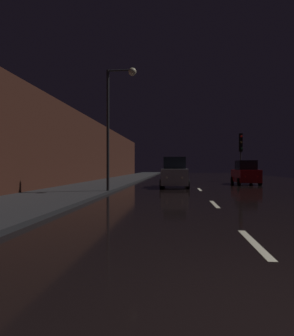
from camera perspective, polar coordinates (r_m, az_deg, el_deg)
The scene contains 8 objects.
ground at distance 27.33m, azimuth 9.07°, elevation -2.90°, with size 27.31×84.00×0.02m, color black.
sidewalk_left at distance 27.93m, azimuth -6.41°, elevation -2.66°, with size 4.40×84.00×0.15m, color #28282B.
building_facade_left at distance 25.29m, azimuth -13.90°, elevation 3.83°, with size 0.80×63.00×6.15m, color #472319.
lane_centerline at distance 12.25m, azimuth 13.05°, elevation -6.77°, with size 0.16×15.32×0.01m.
traffic_light_far_right at distance 31.27m, azimuth 18.25°, elevation 4.13°, with size 0.33×0.47×4.96m.
streetlamp_overhead at distance 16.40m, azimuth -6.22°, elevation 11.40°, with size 1.70×0.44×7.02m.
car_approaching_headlights at distance 20.88m, azimuth 5.57°, elevation -1.10°, with size 2.01×4.36×2.19m.
car_parked_right_far at distance 25.70m, azimuth 19.10°, elevation -1.03°, with size 1.86×4.03×2.03m.
Camera 1 is at (-1.52, -2.75, 1.51)m, focal length 30.46 mm.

